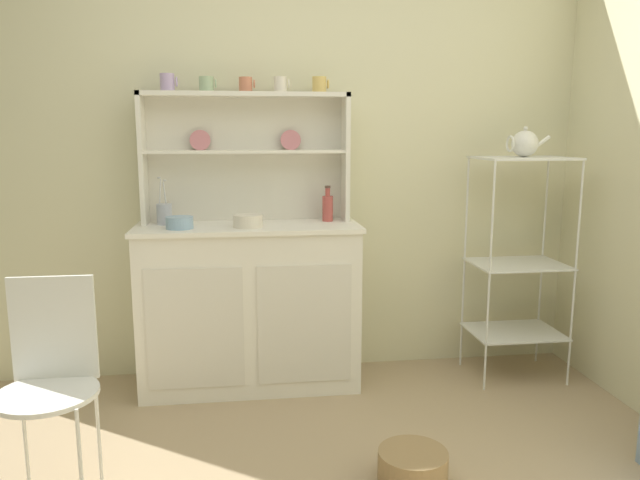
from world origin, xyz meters
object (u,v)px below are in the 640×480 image
wire_chair (50,370)px  floor_basket (413,467)px  hutch_cabinet (250,304)px  porcelain_teapot (525,144)px  bakers_rack (519,249)px  cup_lilac_0 (168,82)px  hutch_shelf_unit (246,147)px  utensil_jar (164,214)px  bowl_mixing_large (180,223)px  jam_bottle (328,207)px

wire_chair → floor_basket: 1.43m
hutch_cabinet → porcelain_teapot: porcelain_teapot is taller
bakers_rack → cup_lilac_0: size_ratio=13.76×
hutch_shelf_unit → bakers_rack: 1.60m
hutch_shelf_unit → cup_lilac_0: (-0.39, -0.04, 0.33)m
utensil_jar → porcelain_teapot: (1.92, -0.14, 0.36)m
bakers_rack → cup_lilac_0: cup_lilac_0 is taller
hutch_cabinet → utensil_jar: 0.66m
bakers_rack → wire_chair: (-2.22, -0.92, -0.21)m
wire_chair → porcelain_teapot: porcelain_teapot is taller
hutch_shelf_unit → floor_basket: hutch_shelf_unit is taller
hutch_cabinet → wire_chair: (-0.74, -0.98, 0.06)m
hutch_shelf_unit → porcelain_teapot: size_ratio=4.76×
hutch_cabinet → hutch_shelf_unit: hutch_shelf_unit is taller
hutch_shelf_unit → floor_basket: size_ratio=3.99×
wire_chair → bowl_mixing_large: bearing=56.4°
hutch_cabinet → hutch_shelf_unit: (-0.00, 0.16, 0.84)m
floor_basket → jam_bottle: jam_bottle is taller
floor_basket → utensil_jar: 1.77m
hutch_shelf_unit → porcelain_teapot: bearing=-8.7°
utensil_jar → porcelain_teapot: porcelain_teapot is taller
cup_lilac_0 → porcelain_teapot: size_ratio=0.39×
hutch_cabinet → cup_lilac_0: cup_lilac_0 is taller
bakers_rack → floor_basket: 1.47m
floor_basket → cup_lilac_0: bearing=130.8°
hutch_shelf_unit → bakers_rack: hutch_shelf_unit is taller
utensil_jar → porcelain_teapot: bearing=-4.1°
hutch_shelf_unit → bowl_mixing_large: 0.56m
bowl_mixing_large → jam_bottle: jam_bottle is taller
hutch_cabinet → floor_basket: size_ratio=4.26×
wire_chair → utensil_jar: (0.30, 1.06, 0.43)m
jam_bottle → bakers_rack: bearing=-8.0°
floor_basket → jam_bottle: (-0.18, 1.13, 0.90)m
wire_chair → utensil_jar: 1.18m
hutch_cabinet → porcelain_teapot: 1.71m
hutch_cabinet → cup_lilac_0: 1.24m
hutch_cabinet → cup_lilac_0: size_ratio=13.09×
hutch_shelf_unit → jam_bottle: 0.55m
floor_basket → cup_lilac_0: size_ratio=3.07×
hutch_shelf_unit → wire_chair: size_ratio=1.30×
wire_chair → hutch_shelf_unit: bearing=47.0°
cup_lilac_0 → wire_chair: bearing=-107.3°
hutch_cabinet → floor_basket: 1.27m
hutch_shelf_unit → bowl_mixing_large: (-0.34, -0.24, -0.37)m
wire_chair → cup_lilac_0: cup_lilac_0 is taller
hutch_shelf_unit → cup_lilac_0: 0.52m
bowl_mixing_large → jam_bottle: bearing=11.5°
jam_bottle → utensil_jar: 0.87m
bowl_mixing_large → floor_basket: bearing=-45.4°
hutch_cabinet → bowl_mixing_large: 0.58m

